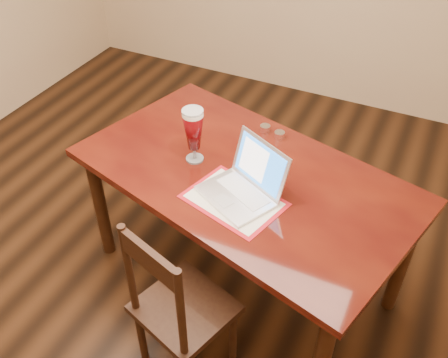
% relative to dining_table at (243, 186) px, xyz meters
% --- Properties ---
extents(ground, '(5.00, 5.00, 0.00)m').
position_rel_dining_table_xyz_m(ground, '(-0.47, -0.11, -0.75)').
color(ground, black).
rests_on(ground, ground).
extents(dining_table, '(1.99, 1.45, 1.15)m').
position_rel_dining_table_xyz_m(dining_table, '(0.00, 0.00, 0.00)').
color(dining_table, '#50160A').
rests_on(dining_table, ground).
extents(dining_chair, '(0.54, 0.52, 1.01)m').
position_rel_dining_table_xyz_m(dining_chair, '(-0.03, -0.67, -0.27)').
color(dining_chair, black).
rests_on(dining_chair, ground).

